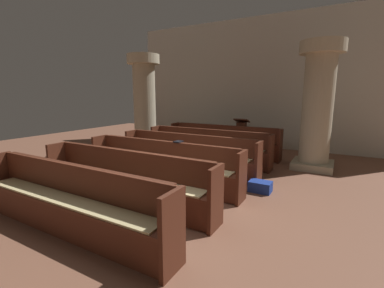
{
  "coord_description": "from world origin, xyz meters",
  "views": [
    {
      "loc": [
        2.53,
        -3.47,
        1.9
      ],
      "look_at": [
        -0.44,
        1.79,
        0.75
      ],
      "focal_mm": 24.76,
      "sensor_mm": 36.0,
      "label": 1
    }
  ],
  "objects": [
    {
      "name": "ground_plane",
      "position": [
        0.0,
        0.0,
        0.0
      ],
      "size": [
        19.2,
        19.2,
        0.0
      ],
      "primitive_type": "plane",
      "color": "brown"
    },
    {
      "name": "back_wall",
      "position": [
        0.0,
        6.08,
        2.25
      ],
      "size": [
        10.0,
        0.16,
        4.5
      ],
      "primitive_type": "cube",
      "color": "beige",
      "rests_on": "ground"
    },
    {
      "name": "pew_row_0",
      "position": [
        -0.64,
        4.08,
        0.5
      ],
      "size": [
        3.55,
        0.47,
        0.92
      ],
      "color": "#562819",
      "rests_on": "ground"
    },
    {
      "name": "pew_row_1",
      "position": [
        -0.64,
        3.0,
        0.5
      ],
      "size": [
        3.55,
        0.46,
        0.92
      ],
      "color": "#562819",
      "rests_on": "ground"
    },
    {
      "name": "pew_row_2",
      "position": [
        -0.64,
        1.91,
        0.5
      ],
      "size": [
        3.55,
        0.46,
        0.92
      ],
      "color": "#562819",
      "rests_on": "ground"
    },
    {
      "name": "pew_row_3",
      "position": [
        -0.64,
        0.83,
        0.5
      ],
      "size": [
        3.55,
        0.47,
        0.92
      ],
      "color": "#562819",
      "rests_on": "ground"
    },
    {
      "name": "pew_row_4",
      "position": [
        -0.64,
        -0.26,
        0.5
      ],
      "size": [
        3.55,
        0.46,
        0.92
      ],
      "color": "#562819",
      "rests_on": "ground"
    },
    {
      "name": "pew_row_5",
      "position": [
        -0.64,
        -1.34,
        0.5
      ],
      "size": [
        3.55,
        0.47,
        0.92
      ],
      "color": "#562819",
      "rests_on": "ground"
    },
    {
      "name": "pillar_aisle_side",
      "position": [
        1.99,
        3.83,
        1.64
      ],
      "size": [
        1.04,
        1.04,
        3.14
      ],
      "color": "tan",
      "rests_on": "ground"
    },
    {
      "name": "pillar_far_side",
      "position": [
        -3.21,
        3.49,
        1.64
      ],
      "size": [
        1.04,
        1.04,
        3.14
      ],
      "color": "tan",
      "rests_on": "ground"
    },
    {
      "name": "lectern",
      "position": [
        -0.4,
        5.13,
        0.45
      ],
      "size": [
        0.48,
        0.45,
        1.08
      ],
      "color": "#492215",
      "rests_on": "ground"
    },
    {
      "name": "hymn_book",
      "position": [
        -0.33,
        1.02,
        0.94
      ],
      "size": [
        0.15,
        0.18,
        0.02
      ],
      "primitive_type": "cube",
      "color": "black",
      "rests_on": "pew_row_3"
    },
    {
      "name": "kneeler_box_blue",
      "position": [
        1.26,
        1.5,
        0.1
      ],
      "size": [
        0.42,
        0.3,
        0.21
      ],
      "primitive_type": "cube",
      "color": "navy",
      "rests_on": "ground"
    }
  ]
}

